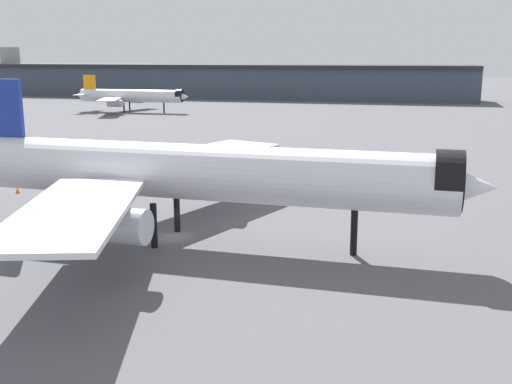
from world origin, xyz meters
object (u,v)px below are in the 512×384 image
(service_truck_front, at_px, (147,166))
(airliner_near_gate, at_px, (185,173))
(traffic_cone_wingtip, at_px, (18,190))
(airliner_far_taxiway, at_px, (131,96))

(service_truck_front, bearing_deg, airliner_near_gate, 156.24)
(airliner_near_gate, xyz_separation_m, traffic_cone_wingtip, (-26.77, 17.25, -6.29))
(airliner_near_gate, relative_size, traffic_cone_wingtip, 73.97)
(service_truck_front, distance_m, traffic_cone_wingtip, 18.41)
(airliner_near_gate, height_order, traffic_cone_wingtip, airliner_near_gate)
(traffic_cone_wingtip, bearing_deg, service_truck_front, 43.54)
(airliner_near_gate, distance_m, service_truck_front, 33.18)
(airliner_far_taxiway, relative_size, service_truck_front, 6.73)
(airliner_far_taxiway, bearing_deg, service_truck_front, -63.77)
(airliner_near_gate, distance_m, airliner_far_taxiway, 138.30)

